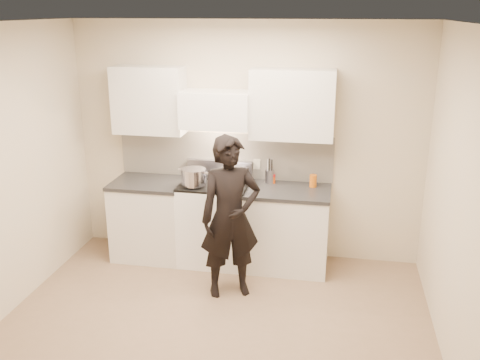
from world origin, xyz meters
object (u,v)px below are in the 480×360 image
utensil_crock (270,175)px  counter_right (287,228)px  wok (234,173)px  person (230,218)px  stove (215,222)px

utensil_crock → counter_right: bearing=-39.6°
counter_right → utensil_crock: bearing=140.4°
counter_right → utensil_crock: (-0.23, 0.19, 0.54)m
counter_right → utensil_crock: size_ratio=3.31×
wok → utensil_crock: 0.41m
counter_right → utensil_crock: 0.62m
utensil_crock → wok: bearing=-166.0°
utensil_crock → person: size_ratio=0.17×
stove → counter_right: bearing=0.0°
person → utensil_crock: bearing=50.1°
counter_right → person: size_ratio=0.55×
wok → utensil_crock: bearing=14.0°
person → stove: bearing=91.6°
person → counter_right: bearing=31.3°
stove → wok: size_ratio=2.43×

